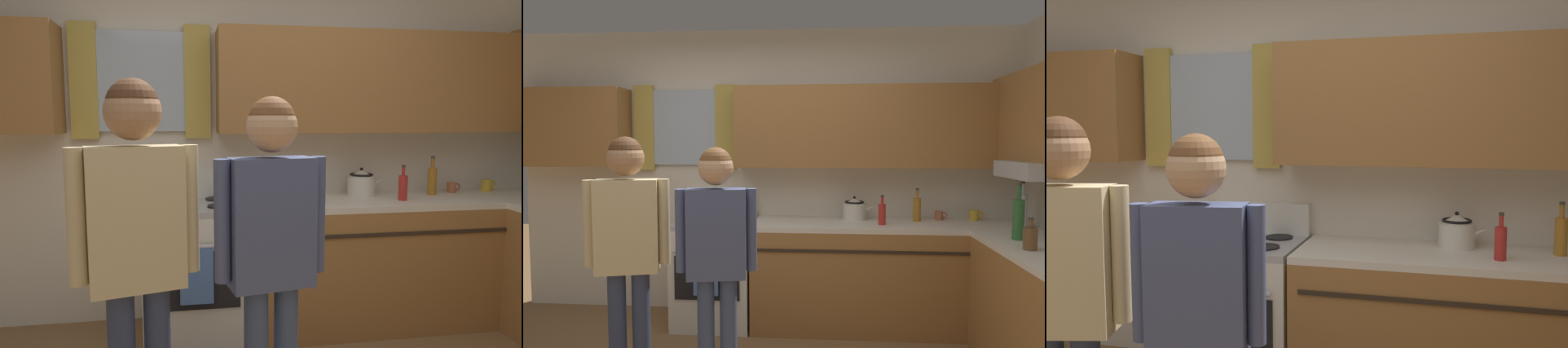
{
  "view_description": "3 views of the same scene",
  "coord_description": "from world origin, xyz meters",
  "views": [
    {
      "loc": [
        -0.44,
        -1.53,
        1.46
      ],
      "look_at": [
        -0.05,
        0.86,
        1.17
      ],
      "focal_mm": 32.12,
      "sensor_mm": 36.0,
      "label": 1
    },
    {
      "loc": [
        0.52,
        -2.34,
        1.58
      ],
      "look_at": [
        0.28,
        0.74,
        1.36
      ],
      "focal_mm": 31.49,
      "sensor_mm": 36.0,
      "label": 2
    },
    {
      "loc": [
        0.73,
        -1.32,
        1.56
      ],
      "look_at": [
        0.2,
        0.71,
        1.38
      ],
      "focal_mm": 35.58,
      "sensor_mm": 36.0,
      "label": 3
    }
  ],
  "objects": [
    {
      "name": "stovetop_kettle",
      "position": [
        0.83,
        1.68,
        1.0
      ],
      "size": [
        0.27,
        0.2,
        0.21
      ],
      "color": "silver",
      "rests_on": "kitchen_counter_run"
    },
    {
      "name": "bottle_tall_clear",
      "position": [
        2.14,
        1.42,
        1.04
      ],
      "size": [
        0.07,
        0.07,
        0.37
      ],
      "color": "silver",
      "rests_on": "kitchen_counter_run"
    },
    {
      "name": "mug_mustard_yellow",
      "position": [
        1.87,
        1.71,
        0.95
      ],
      "size": [
        0.12,
        0.08,
        0.09
      ],
      "color": "gold",
      "rests_on": "kitchen_counter_run"
    },
    {
      "name": "back_wall_unit",
      "position": [
        0.07,
        1.82,
        1.47
      ],
      "size": [
        4.6,
        0.42,
        2.6
      ],
      "color": "silver",
      "rests_on": "ground"
    },
    {
      "name": "bottle_sauce_red",
      "position": [
        1.04,
        1.44,
        0.99
      ],
      "size": [
        0.06,
        0.06,
        0.25
      ],
      "color": "red",
      "rests_on": "kitchen_counter_run"
    },
    {
      "name": "bottle_wine_green",
      "position": [
        1.9,
        0.93,
        1.05
      ],
      "size": [
        0.08,
        0.08,
        0.39
      ],
      "color": "#2D6633",
      "rests_on": "kitchen_counter_run"
    },
    {
      "name": "adult_in_plaid",
      "position": [
        -0.09,
        0.32,
        0.98
      ],
      "size": [
        0.48,
        0.21,
        1.55
      ],
      "color": "#38476B",
      "rests_on": "ground"
    },
    {
      "name": "kitchen_counter_run",
      "position": [
        1.48,
        1.08,
        0.45
      ],
      "size": [
        2.34,
        2.24,
        0.9
      ],
      "color": "#9E6B38",
      "rests_on": "ground"
    },
    {
      "name": "cup_terracotta",
      "position": [
        1.57,
        1.71,
        0.94
      ],
      "size": [
        0.11,
        0.07,
        0.08
      ],
      "color": "#B76642",
      "rests_on": "kitchen_counter_run"
    },
    {
      "name": "adult_left",
      "position": [
        -0.63,
        0.3,
        1.02
      ],
      "size": [
        0.49,
        0.24,
        1.61
      ],
      "color": "#2D3856",
      "rests_on": "ground"
    },
    {
      "name": "bottle_squat_brown",
      "position": [
        1.85,
        0.62,
        0.98
      ],
      "size": [
        0.08,
        0.08,
        0.21
      ],
      "color": "brown",
      "rests_on": "kitchen_counter_run"
    },
    {
      "name": "bottle_oil_amber",
      "position": [
        1.36,
        1.63,
        1.01
      ],
      "size": [
        0.06,
        0.06,
        0.29
      ],
      "color": "#B27223",
      "rests_on": "kitchen_counter_run"
    },
    {
      "name": "stove_oven",
      "position": [
        -0.39,
        1.54,
        0.47
      ],
      "size": [
        0.65,
        0.67,
        1.1
      ],
      "color": "silver",
      "rests_on": "ground"
    }
  ]
}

